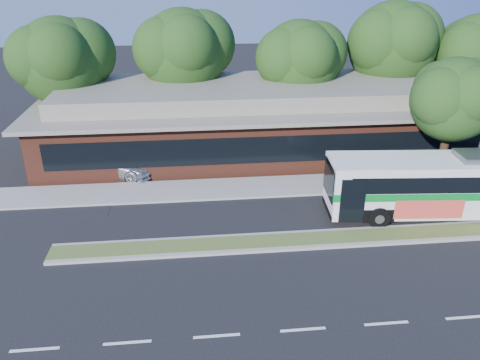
{
  "coord_description": "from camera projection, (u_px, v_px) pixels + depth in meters",
  "views": [
    {
      "loc": [
        -6.47,
        -17.26,
        11.5
      ],
      "look_at": [
        -4.34,
        3.27,
        2.0
      ],
      "focal_mm": 35.0,
      "sensor_mm": 36.0,
      "label": 1
    }
  ],
  "objects": [
    {
      "name": "tree_bg_c",
      "position": [
        304.0,
        59.0,
        32.48
      ],
      "size": [
        6.24,
        5.6,
        8.26
      ],
      "color": "black",
      "rests_on": "ground"
    },
    {
      "name": "tree_bg_a",
      "position": [
        67.0,
        59.0,
        30.87
      ],
      "size": [
        6.47,
        5.8,
        8.63
      ],
      "color": "black",
      "rests_on": "ground"
    },
    {
      "name": "parking_lot",
      "position": [
        5.0,
        173.0,
        28.36
      ],
      "size": [
        14.0,
        12.0,
        0.01
      ],
      "primitive_type": "cube",
      "color": "black",
      "rests_on": "ground"
    },
    {
      "name": "sedan",
      "position": [
        114.0,
        163.0,
        27.94
      ],
      "size": [
        5.52,
        3.89,
        1.48
      ],
      "primitive_type": "imported",
      "rotation": [
        0.0,
        0.0,
        1.18
      ],
      "color": "silver",
      "rests_on": "ground"
    },
    {
      "name": "sidewalk",
      "position": [
        310.0,
        185.0,
        26.77
      ],
      "size": [
        44.0,
        2.6,
        0.12
      ],
      "primitive_type": "cube",
      "color": "gray",
      "rests_on": "ground"
    },
    {
      "name": "ground",
      "position": [
        343.0,
        246.0,
        21.01
      ],
      "size": [
        120.0,
        120.0,
        0.0
      ],
      "primitive_type": "plane",
      "color": "black",
      "rests_on": "ground"
    },
    {
      "name": "sidewalk_tree",
      "position": [
        458.0,
        97.0,
        24.41
      ],
      "size": [
        4.9,
        4.4,
        7.32
      ],
      "color": "black",
      "rests_on": "ground"
    },
    {
      "name": "tree_bg_d",
      "position": [
        398.0,
        43.0,
        33.71
      ],
      "size": [
        6.91,
        6.2,
        9.37
      ],
      "color": "black",
      "rests_on": "ground"
    },
    {
      "name": "transit_bus",
      "position": [
        448.0,
        181.0,
        22.96
      ],
      "size": [
        11.9,
        3.46,
        3.3
      ],
      "rotation": [
        0.0,
        0.0,
        -0.08
      ],
      "color": "silver",
      "rests_on": "ground"
    },
    {
      "name": "tree_bg_b",
      "position": [
        189.0,
        50.0,
        32.42
      ],
      "size": [
        6.69,
        6.0,
        9.0
      ],
      "color": "black",
      "rests_on": "ground"
    },
    {
      "name": "median_strip",
      "position": [
        340.0,
        238.0,
        21.52
      ],
      "size": [
        26.0,
        1.1,
        0.15
      ],
      "primitive_type": "cube",
      "color": "#445925",
      "rests_on": "ground"
    },
    {
      "name": "plaza_building",
      "position": [
        289.0,
        116.0,
        31.86
      ],
      "size": [
        33.2,
        11.2,
        4.45
      ],
      "color": "brown",
      "rests_on": "ground"
    }
  ]
}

